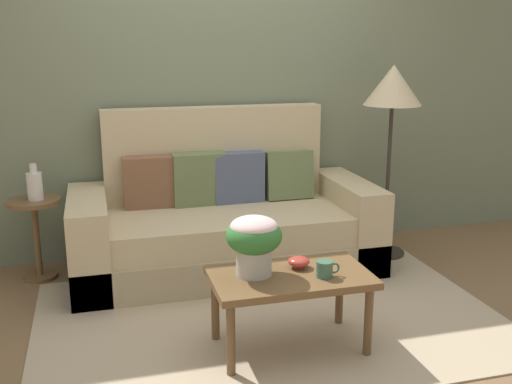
{
  "coord_description": "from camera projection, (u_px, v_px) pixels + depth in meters",
  "views": [
    {
      "loc": [
        -0.96,
        -3.28,
        1.66
      ],
      "look_at": [
        -0.02,
        0.16,
        0.74
      ],
      "focal_mm": 41.9,
      "sensor_mm": 36.0,
      "label": 1
    }
  ],
  "objects": [
    {
      "name": "floor_lamp",
      "position": [
        393.0,
        96.0,
        4.42
      ],
      "size": [
        0.43,
        0.43,
        1.48
      ],
      "color": "#2D2823",
      "rests_on": "ground"
    },
    {
      "name": "wall_back",
      "position": [
        218.0,
        84.0,
        4.63
      ],
      "size": [
        6.4,
        0.12,
        2.63
      ],
      "primitive_type": "cube",
      "color": "slate",
      "rests_on": "ground"
    },
    {
      "name": "coffee_table",
      "position": [
        290.0,
        284.0,
        3.21
      ],
      "size": [
        0.86,
        0.49,
        0.44
      ],
      "color": "brown",
      "rests_on": "ground"
    },
    {
      "name": "ground_plane",
      "position": [
        266.0,
        313.0,
        3.72
      ],
      "size": [
        14.0,
        14.0,
        0.0
      ],
      "primitive_type": "plane",
      "color": "brown"
    },
    {
      "name": "side_table",
      "position": [
        35.0,
        224.0,
        4.17
      ],
      "size": [
        0.36,
        0.36,
        0.58
      ],
      "color": "brown",
      "rests_on": "ground"
    },
    {
      "name": "coffee_mug",
      "position": [
        325.0,
        269.0,
        3.15
      ],
      "size": [
        0.13,
        0.09,
        0.09
      ],
      "color": "#3D664C",
      "rests_on": "coffee_table"
    },
    {
      "name": "table_vase",
      "position": [
        35.0,
        185.0,
        4.1
      ],
      "size": [
        0.1,
        0.1,
        0.25
      ],
      "color": "silver",
      "rests_on": "side_table"
    },
    {
      "name": "potted_plant",
      "position": [
        254.0,
        238.0,
        3.14
      ],
      "size": [
        0.3,
        0.3,
        0.32
      ],
      "color": "#B7B2A8",
      "rests_on": "coffee_table"
    },
    {
      "name": "snack_bowl",
      "position": [
        299.0,
        262.0,
        3.27
      ],
      "size": [
        0.12,
        0.12,
        0.06
      ],
      "color": "#B2382D",
      "rests_on": "coffee_table"
    },
    {
      "name": "area_rug",
      "position": [
        270.0,
        319.0,
        3.63
      ],
      "size": [
        2.78,
        1.83,
        0.01
      ],
      "primitive_type": "cube",
      "color": "tan",
      "rests_on": "ground"
    },
    {
      "name": "couch",
      "position": [
        224.0,
        223.0,
        4.39
      ],
      "size": [
        2.17,
        0.94,
        1.16
      ],
      "color": "tan",
      "rests_on": "ground"
    }
  ]
}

